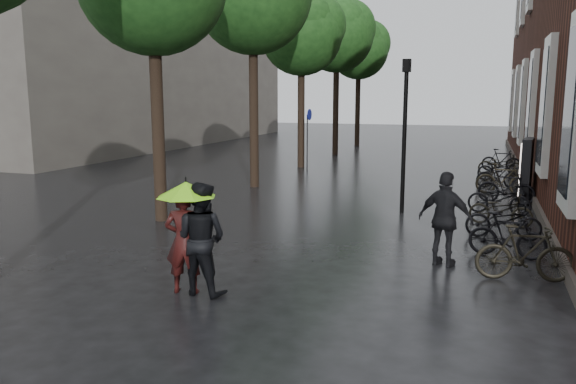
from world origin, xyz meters
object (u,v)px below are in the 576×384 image
at_px(person_burgundy, 184,241).
at_px(person_black, 201,238).
at_px(parked_bicycles, 503,187).
at_px(lamp_post, 405,121).
at_px(pedestrian_walking, 445,219).
at_px(ad_lightbox, 526,170).

relative_size(person_burgundy, person_black, 0.94).
xyz_separation_m(parked_bicycles, lamp_post, (-2.75, -2.67, 2.12)).
xyz_separation_m(person_black, pedestrian_walking, (3.73, 2.93, -0.02)).
xyz_separation_m(person_black, lamp_post, (2.26, 7.78, 1.65)).
distance_m(person_black, ad_lightbox, 12.11).
height_order(person_burgundy, pedestrian_walking, pedestrian_walking).
bearing_deg(person_burgundy, parked_bicycles, -132.08).
relative_size(pedestrian_walking, lamp_post, 0.43).
bearing_deg(person_burgundy, person_black, 175.99).
height_order(ad_lightbox, lamp_post, lamp_post).
height_order(person_black, pedestrian_walking, person_black).
height_order(parked_bicycles, ad_lightbox, ad_lightbox).
bearing_deg(person_burgundy, pedestrian_walking, -158.71).
bearing_deg(person_black, parked_bicycles, -110.75).
bearing_deg(parked_bicycles, ad_lightbox, 20.80).
xyz_separation_m(person_burgundy, pedestrian_walking, (4.02, 2.99, 0.04)).
bearing_deg(person_black, lamp_post, -101.34).
bearing_deg(lamp_post, ad_lightbox, 40.63).
bearing_deg(pedestrian_walking, person_black, 55.99).
height_order(person_black, parked_bicycles, person_black).
xyz_separation_m(parked_bicycles, ad_lightbox, (0.65, 0.25, 0.52)).
relative_size(person_black, lamp_post, 0.44).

